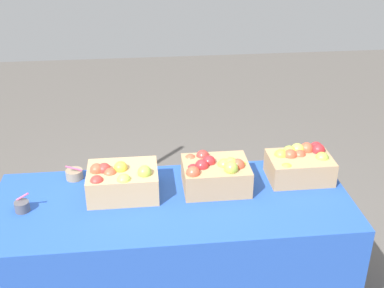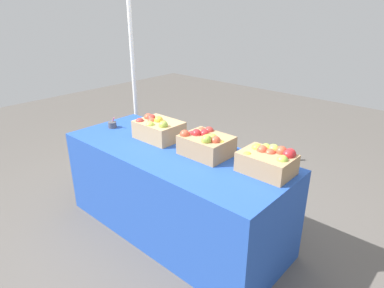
% 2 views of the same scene
% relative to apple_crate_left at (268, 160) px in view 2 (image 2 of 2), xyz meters
% --- Properties ---
extents(ground_plane, '(10.00, 10.00, 0.00)m').
position_rel_apple_crate_left_xyz_m(ground_plane, '(-0.73, -0.16, -0.83)').
color(ground_plane, '#56514C').
extents(table, '(1.90, 0.76, 0.74)m').
position_rel_apple_crate_left_xyz_m(table, '(-0.73, -0.16, -0.46)').
color(table, '#234CAD').
rests_on(table, ground_plane).
extents(apple_crate_left, '(0.35, 0.25, 0.18)m').
position_rel_apple_crate_left_xyz_m(apple_crate_left, '(0.00, 0.00, 0.00)').
color(apple_crate_left, tan).
rests_on(apple_crate_left, table).
extents(apple_crate_middle, '(0.36, 0.28, 0.20)m').
position_rel_apple_crate_left_xyz_m(apple_crate_middle, '(-0.49, -0.06, 0.00)').
color(apple_crate_middle, tan).
rests_on(apple_crate_middle, table).
extents(apple_crate_right, '(0.37, 0.28, 0.20)m').
position_rel_apple_crate_left_xyz_m(apple_crate_right, '(-1.00, -0.07, -0.00)').
color(apple_crate_right, tan).
rests_on(apple_crate_right, table).
extents(sample_bowl_near, '(0.08, 0.08, 0.11)m').
position_rel_apple_crate_left_xyz_m(sample_bowl_near, '(-1.50, -0.17, -0.06)').
color(sample_bowl_near, '#4C4C51').
rests_on(sample_bowl_near, table).
extents(sample_bowl_mid, '(0.10, 0.10, 0.10)m').
position_rel_apple_crate_left_xyz_m(sample_bowl_mid, '(-1.27, 0.13, -0.06)').
color(sample_bowl_mid, gray).
rests_on(sample_bowl_mid, table).
extents(tent_pole, '(0.04, 0.04, 2.03)m').
position_rel_apple_crate_left_xyz_m(tent_pole, '(-1.87, 0.39, 0.19)').
color(tent_pole, white).
rests_on(tent_pole, ground_plane).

